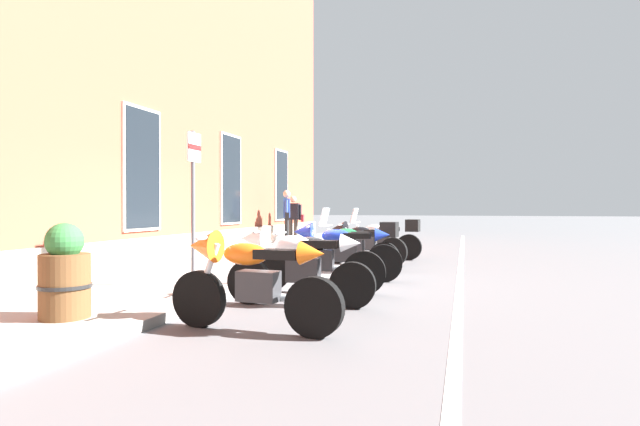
% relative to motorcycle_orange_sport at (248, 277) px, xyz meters
% --- Properties ---
extents(ground_plane, '(140.00, 140.00, 0.00)m').
position_rel_motorcycle_orange_sport_xyz_m(ground_plane, '(3.94, 1.06, -0.58)').
color(ground_plane, '#4C4C4F').
extents(sidewalk, '(30.35, 3.06, 0.12)m').
position_rel_motorcycle_orange_sport_xyz_m(sidewalk, '(3.94, 2.59, -0.52)').
color(sidewalk, gray).
rests_on(sidewalk, ground_plane).
extents(lane_stripe, '(30.35, 0.12, 0.01)m').
position_rel_motorcycle_orange_sport_xyz_m(lane_stripe, '(3.94, -2.14, -0.58)').
color(lane_stripe, silver).
rests_on(lane_stripe, ground_plane).
extents(brick_pub_facade, '(24.35, 7.24, 10.80)m').
position_rel_motorcycle_orange_sport_xyz_m(brick_pub_facade, '(3.94, 7.68, 4.81)').
color(brick_pub_facade, brown).
rests_on(brick_pub_facade, ground_plane).
extents(motorcycle_orange_sport, '(0.62, 2.00, 1.08)m').
position_rel_motorcycle_orange_sport_xyz_m(motorcycle_orange_sport, '(0.00, 0.00, 0.00)').
color(motorcycle_orange_sport, black).
rests_on(motorcycle_orange_sport, ground_plane).
extents(motorcycle_white_sport, '(0.62, 2.05, 1.08)m').
position_rel_motorcycle_orange_sport_xyz_m(motorcycle_white_sport, '(1.45, -0.02, 0.00)').
color(motorcycle_white_sport, black).
rests_on(motorcycle_white_sport, ground_plane).
extents(motorcycle_black_naked, '(0.62, 2.15, 0.94)m').
position_rel_motorcycle_orange_sport_xyz_m(motorcycle_black_naked, '(2.52, 0.00, -0.11)').
color(motorcycle_black_naked, black).
rests_on(motorcycle_black_naked, ground_plane).
extents(motorcycle_blue_sport, '(0.62, 2.17, 1.06)m').
position_rel_motorcycle_orange_sport_xyz_m(motorcycle_blue_sport, '(3.84, -0.02, -0.01)').
color(motorcycle_blue_sport, black).
rests_on(motorcycle_blue_sport, ground_plane).
extents(motorcycle_green_touring, '(0.62, 2.03, 1.31)m').
position_rel_motorcycle_orange_sport_xyz_m(motorcycle_green_touring, '(5.23, -0.08, -0.04)').
color(motorcycle_green_touring, black).
rests_on(motorcycle_green_touring, ground_plane).
extents(motorcycle_black_sport, '(0.65, 2.01, 1.00)m').
position_rel_motorcycle_orange_sport_xyz_m(motorcycle_black_sport, '(6.47, 0.06, -0.04)').
color(motorcycle_black_sport, black).
rests_on(motorcycle_black_sport, ground_plane).
extents(motorcycle_silver_touring, '(0.62, 2.19, 1.30)m').
position_rel_motorcycle_orange_sport_xyz_m(motorcycle_silver_touring, '(7.82, -0.23, -0.04)').
color(motorcycle_silver_touring, black).
rests_on(motorcycle_silver_touring, ground_plane).
extents(pedestrian_blue_top, '(0.64, 0.34, 1.74)m').
position_rel_motorcycle_orange_sport_xyz_m(pedestrian_blue_top, '(10.21, 3.22, 0.52)').
color(pedestrian_blue_top, black).
rests_on(pedestrian_blue_top, sidewalk).
extents(pedestrian_dark_jacket, '(0.21, 0.66, 1.57)m').
position_rel_motorcycle_orange_sport_xyz_m(pedestrian_dark_jacket, '(11.14, 3.32, 0.41)').
color(pedestrian_dark_jacket, '#38332D').
rests_on(pedestrian_dark_jacket, sidewalk).
extents(parking_sign, '(0.36, 0.07, 2.37)m').
position_rel_motorcycle_orange_sport_xyz_m(parking_sign, '(1.95, 1.77, 1.07)').
color(parking_sign, '#4C4C51').
rests_on(parking_sign, sidewalk).
extents(barrel_planter, '(0.55, 0.55, 1.04)m').
position_rel_motorcycle_orange_sport_xyz_m(barrel_planter, '(-0.45, 1.95, 0.00)').
color(barrel_planter, brown).
rests_on(barrel_planter, sidewalk).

